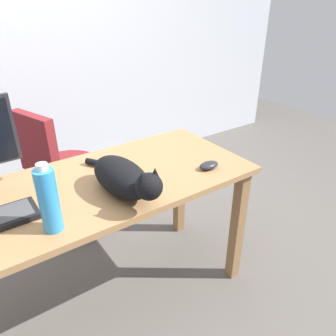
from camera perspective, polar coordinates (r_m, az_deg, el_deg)
The scene contains 6 objects.
ground_plane at distance 2.03m, azimuth -12.16°, elevation -22.04°, with size 8.00×8.00×0.00m, color #59544F.
desk at distance 1.59m, azimuth -14.49°, elevation -6.64°, with size 1.67×0.67×0.76m.
office_chair at distance 2.38m, azimuth -17.94°, elevation -2.26°, with size 0.50×0.48×0.91m.
cat at distance 1.42m, azimuth -7.74°, elevation -1.64°, with size 0.20×0.61×0.20m.
computer_mouse at distance 1.66m, azimuth 7.14°, elevation 0.48°, with size 0.11×0.06×0.04m, color #232328.
water_bottle at distance 1.25m, azimuth -20.12°, elevation -5.26°, with size 0.07×0.07×0.27m.
Camera 1 is at (-0.40, -1.27, 1.53)m, focal length 34.91 mm.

